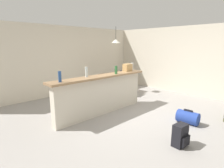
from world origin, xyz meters
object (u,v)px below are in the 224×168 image
object	(u,v)px
duffel_bag_blue	(188,117)
bottle_clear	(86,72)
dining_table	(116,76)
pendant_lamp	(116,41)
bottle_green	(116,70)
bottle_blue	(60,77)
grocery_bag	(127,68)
backpack_black	(180,136)
dining_chair_near_partition	(125,81)
bottle_white	(132,67)

from	to	relation	value
duffel_bag_blue	bottle_clear	bearing A→B (deg)	126.48
duffel_bag_blue	dining_table	bearing A→B (deg)	75.60
pendant_lamp	bottle_green	bearing A→B (deg)	-134.88
bottle_blue	grocery_bag	size ratio (longest dim) A/B	0.91
dining_table	grocery_bag	bearing A→B (deg)	-121.76
bottle_clear	pendant_lamp	world-z (taller)	pendant_lamp
dining_table	backpack_black	world-z (taller)	dining_table
dining_chair_near_partition	pendant_lamp	xyz separation A→B (m)	(0.11, 0.60, 1.44)
bottle_green	bottle_white	size ratio (longest dim) A/B	0.93
bottle_clear	grocery_bag	size ratio (longest dim) A/B	0.96
bottle_blue	duffel_bag_blue	xyz separation A→B (m)	(2.24, -1.86, -1.01)
bottle_clear	bottle_green	distance (m)	0.89
duffel_bag_blue	dining_chair_near_partition	bearing A→B (deg)	73.82
dining_table	bottle_clear	bearing A→B (deg)	-151.53
pendant_lamp	bottle_blue	bearing A→B (deg)	-155.38
bottle_green	dining_table	size ratio (longest dim) A/B	0.20
dining_chair_near_partition	duffel_bag_blue	xyz separation A→B (m)	(-0.78, -2.69, -0.36)
dining_table	duffel_bag_blue	distance (m)	3.35
pendant_lamp	bottle_clear	bearing A→B (deg)	-150.67
bottle_clear	grocery_bag	bearing A→B (deg)	-0.82
backpack_black	grocery_bag	bearing A→B (deg)	63.92
bottle_green	pendant_lamp	size ratio (longest dim) A/B	0.34
grocery_bag	pendant_lamp	world-z (taller)	pendant_lamp
bottle_clear	duffel_bag_blue	size ratio (longest dim) A/B	0.50
bottle_blue	duffel_bag_blue	world-z (taller)	bottle_blue
bottle_white	dining_table	world-z (taller)	bottle_white
backpack_black	duffel_bag_blue	distance (m)	1.12
bottle_clear	dining_table	bearing A→B (deg)	28.47
bottle_green	duffel_bag_blue	world-z (taller)	bottle_green
backpack_black	bottle_green	bearing A→B (deg)	77.08
bottle_blue	bottle_clear	distance (m)	0.79
dining_chair_near_partition	duffel_bag_blue	bearing A→B (deg)	-106.18
grocery_bag	backpack_black	distance (m)	2.72
pendant_lamp	dining_chair_near_partition	bearing A→B (deg)	-100.19
dining_table	bottle_white	bearing A→B (deg)	-114.29
bottle_clear	bottle_blue	bearing A→B (deg)	-171.66
bottle_green	pendant_lamp	xyz separation A→B (m)	(1.47, 1.48, 0.80)
bottle_blue	backpack_black	size ratio (longest dim) A/B	0.56
dining_table	duffel_bag_blue	world-z (taller)	dining_table
bottle_clear	duffel_bag_blue	xyz separation A→B (m)	(1.46, -1.97, -1.02)
bottle_blue	backpack_black	world-z (taller)	bottle_blue
bottle_green	backpack_black	bearing A→B (deg)	-102.92
grocery_bag	pendant_lamp	distance (m)	1.78
bottle_clear	bottle_green	bearing A→B (deg)	-10.10
dining_chair_near_partition	bottle_white	bearing A→B (deg)	-125.23
grocery_bag	dining_chair_near_partition	distance (m)	1.23
pendant_lamp	grocery_bag	bearing A→B (deg)	-122.20
bottle_blue	grocery_bag	world-z (taller)	bottle_blue
dining_chair_near_partition	backpack_black	size ratio (longest dim) A/B	2.21
bottle_clear	bottle_green	xyz separation A→B (m)	(0.88, -0.16, -0.01)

